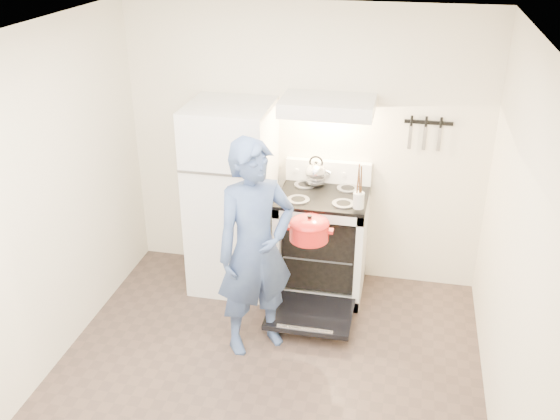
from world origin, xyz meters
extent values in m
plane|color=#4C3B32|center=(0.00, 0.00, 0.00)|extent=(3.60, 3.60, 0.00)
cube|color=#F4EACC|center=(0.00, 1.80, 1.25)|extent=(3.20, 0.02, 2.50)
cube|color=white|center=(-0.58, 1.45, 0.85)|extent=(0.70, 0.70, 1.70)
cube|color=white|center=(0.23, 1.48, 0.46)|extent=(0.76, 0.65, 0.92)
cube|color=black|center=(0.23, 1.48, 0.94)|extent=(0.76, 0.65, 0.03)
cube|color=white|center=(0.23, 1.76, 1.05)|extent=(0.76, 0.07, 0.20)
cube|color=black|center=(0.23, 0.88, 0.12)|extent=(0.70, 0.54, 0.04)
cube|color=slate|center=(0.23, 1.48, 0.44)|extent=(0.60, 0.52, 0.01)
cube|color=white|center=(0.23, 1.55, 1.71)|extent=(0.76, 0.50, 0.12)
cube|color=black|center=(1.05, 1.79, 1.55)|extent=(0.40, 0.02, 0.03)
cylinder|color=olive|center=(0.31, 1.47, 0.45)|extent=(0.33, 0.33, 0.02)
cylinder|color=silver|center=(0.55, 1.22, 1.05)|extent=(0.11, 0.11, 0.13)
imported|color=navy|center=(-0.15, 0.58, 0.86)|extent=(0.75, 0.72, 1.73)
camera|label=1|loc=(0.88, -3.35, 3.16)|focal=40.00mm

